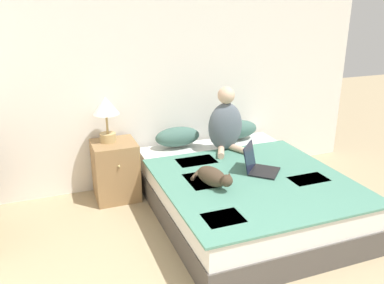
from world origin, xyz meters
The scene contains 9 objects.
wall_back centered at (0.00, 3.57, 1.27)m, with size 5.13×0.05×2.55m.
bed centered at (0.54, 2.44, 0.24)m, with size 1.70×2.12×0.48m.
pillow_near centered at (0.17, 3.35, 0.59)m, with size 0.52×0.26×0.22m.
pillow_far centered at (0.91, 3.35, 0.59)m, with size 0.52×0.26×0.22m.
person_sitting centered at (0.62, 3.05, 0.77)m, with size 0.39×0.38×0.70m.
cat_tabby centered at (0.13, 2.26, 0.57)m, with size 0.28×0.52×0.17m.
laptop_open centered at (0.67, 2.38, 0.54)m, with size 0.43×0.43×0.27m.
nightstand centered at (-0.56, 3.28, 0.32)m, with size 0.45×0.46×0.64m.
table_lamp centered at (-0.61, 3.33, 0.97)m, with size 0.27×0.27×0.48m.
Camera 1 is at (-1.22, -0.75, 2.08)m, focal length 38.00 mm.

